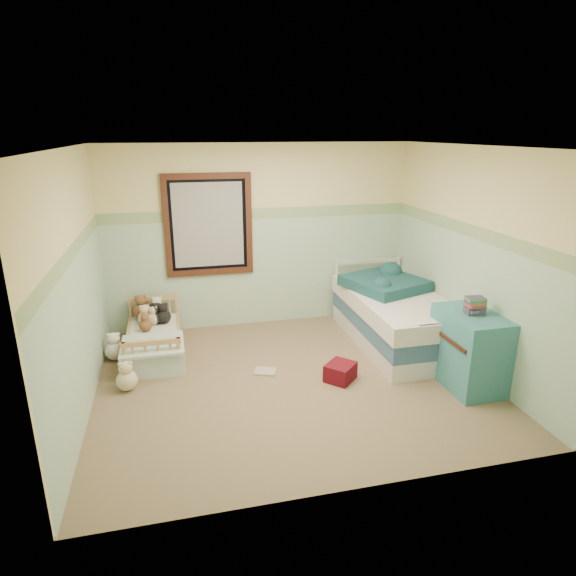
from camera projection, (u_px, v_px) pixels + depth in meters
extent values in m
cube|color=brown|center=(291.00, 381.00, 5.45)|extent=(4.20, 3.60, 0.02)
cube|color=beige|center=(292.00, 146.00, 4.67)|extent=(4.20, 3.60, 0.02)
cube|color=beige|center=(260.00, 237.00, 6.72)|extent=(4.20, 0.04, 2.50)
cube|color=beige|center=(353.00, 342.00, 3.39)|extent=(4.20, 0.04, 2.50)
cube|color=beige|center=(75.00, 287.00, 4.59)|extent=(0.04, 3.60, 2.50)
cube|color=beige|center=(472.00, 260.00, 5.52)|extent=(0.04, 3.60, 2.50)
cube|color=#A1BFA7|center=(261.00, 272.00, 6.86)|extent=(4.20, 0.01, 1.50)
cube|color=#45764B|center=(260.00, 214.00, 6.61)|extent=(4.20, 0.01, 0.15)
cube|color=#32180C|center=(208.00, 225.00, 6.47)|extent=(1.16, 0.06, 1.36)
cube|color=#B3B3AA|center=(208.00, 225.00, 6.48)|extent=(0.92, 0.01, 1.12)
cube|color=#A07945|center=(155.00, 348.00, 6.06)|extent=(0.65, 1.29, 0.17)
cube|color=silver|center=(154.00, 337.00, 6.02)|extent=(0.59, 1.24, 0.12)
cube|color=#76AACA|center=(152.00, 345.00, 5.62)|extent=(0.70, 0.65, 0.03)
sphere|color=brown|center=(142.00, 311.00, 6.39)|extent=(0.22, 0.22, 0.22)
sphere|color=silver|center=(158.00, 311.00, 6.44)|extent=(0.20, 0.20, 0.20)
sphere|color=beige|center=(145.00, 318.00, 6.21)|extent=(0.18, 0.18, 0.18)
sphere|color=black|center=(164.00, 316.00, 6.26)|extent=(0.18, 0.18, 0.18)
sphere|color=silver|center=(115.00, 350.00, 5.90)|extent=(0.23, 0.23, 0.23)
sphere|color=beige|center=(127.00, 380.00, 5.21)|extent=(0.23, 0.23, 0.23)
cube|color=white|center=(395.00, 335.00, 6.36)|extent=(1.01, 2.03, 0.22)
cube|color=navy|center=(396.00, 319.00, 6.30)|extent=(1.01, 2.03, 0.22)
cube|color=white|center=(397.00, 303.00, 6.23)|extent=(1.05, 2.07, 0.22)
cube|color=#123B41|center=(384.00, 283.00, 6.44)|extent=(1.11, 1.14, 0.14)
cube|color=#2D7777|center=(469.00, 350.00, 5.24)|extent=(0.52, 0.83, 0.83)
cube|color=brown|center=(475.00, 306.00, 5.07)|extent=(0.20, 0.17, 0.18)
cube|color=maroon|center=(340.00, 372.00, 5.42)|extent=(0.42, 0.41, 0.20)
cube|color=yellow|center=(265.00, 371.00, 5.61)|extent=(0.30, 0.26, 0.02)
sphere|color=black|center=(157.00, 315.00, 6.34)|extent=(0.16, 0.16, 0.16)
sphere|color=beige|center=(154.00, 318.00, 6.22)|extent=(0.16, 0.16, 0.16)
sphere|color=brown|center=(146.00, 325.00, 6.01)|extent=(0.16, 0.16, 0.16)
sphere|color=black|center=(154.00, 315.00, 6.35)|extent=(0.16, 0.16, 0.16)
sphere|color=black|center=(155.00, 318.00, 6.22)|extent=(0.16, 0.16, 0.16)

